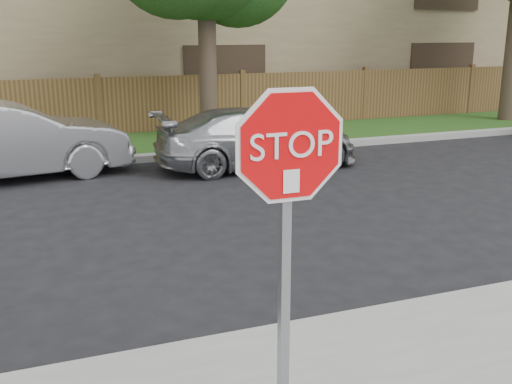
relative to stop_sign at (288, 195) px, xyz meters
name	(u,v)px	position (x,y,z in m)	size (l,w,h in m)	color
ground	(244,339)	(0.22, 1.48, -1.83)	(90.00, 90.00, 0.00)	black
far_curb	(119,160)	(0.22, 9.63, -1.75)	(70.00, 0.30, 0.15)	gray
grass_strip	(109,147)	(0.22, 11.28, -1.77)	(70.00, 3.00, 0.12)	#1E4714
fence	(99,108)	(0.22, 12.88, -1.03)	(70.00, 0.12, 1.60)	#4E351B
apartment_building	(74,7)	(0.22, 18.48, 1.70)	(35.20, 9.20, 7.20)	#8F7959
stop_sign	(288,195)	(0.00, 0.00, 0.00)	(1.01, 0.13, 2.55)	gray
sedan_left	(6,141)	(-1.98, 8.94, -1.07)	(1.60, 4.60, 1.51)	#B3B3B8
sedan_right	(257,138)	(2.91, 8.24, -1.21)	(1.74, 4.28, 1.24)	#9FA2A6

